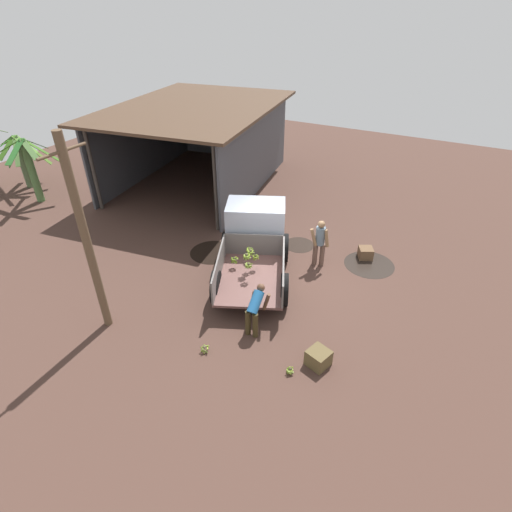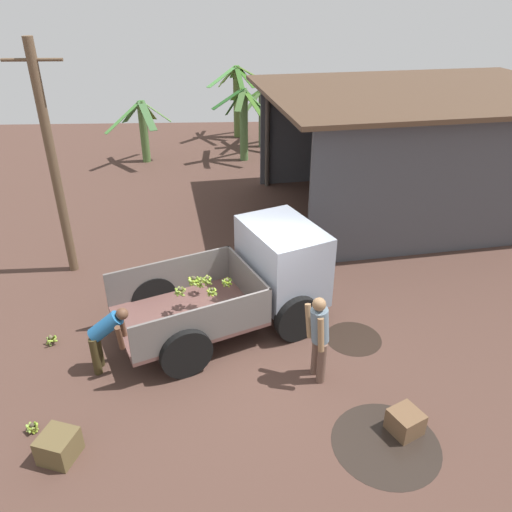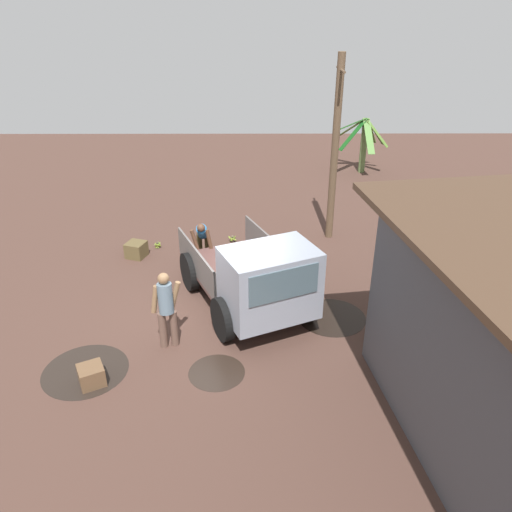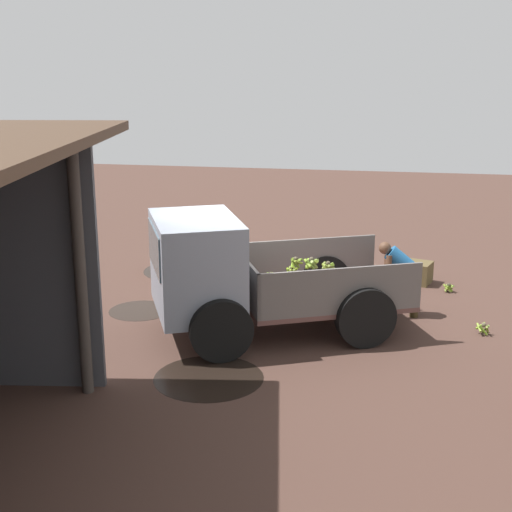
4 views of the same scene
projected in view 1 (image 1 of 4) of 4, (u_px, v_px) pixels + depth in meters
name	position (u px, v px, depth m)	size (l,w,h in m)	color
ground	(276.00, 273.00, 13.28)	(36.00, 36.00, 0.00)	#493129
mud_patch_0	(299.00, 245.00, 14.76)	(1.13, 1.13, 0.01)	black
mud_patch_1	(369.00, 264.00, 13.69)	(1.70, 1.70, 0.01)	black
mud_patch_2	(212.00, 252.00, 14.34)	(1.59, 1.59, 0.01)	black
cargo_truck	(255.00, 236.00, 13.19)	(4.57, 3.47, 2.02)	brown
warehouse_shed	(201.00, 125.00, 18.69)	(10.18, 8.09, 3.65)	#45464C
utility_pole	(86.00, 239.00, 9.73)	(1.24, 0.22, 5.40)	brown
banana_palm_0	(31.00, 169.00, 17.11)	(2.23, 2.47, 2.81)	#4E723E
banana_palm_2	(22.00, 159.00, 18.54)	(2.53, 2.58, 2.47)	#506643
person_foreground_visitor	(320.00, 241.00, 13.13)	(0.47, 0.65, 1.72)	brown
person_worker_loading	(255.00, 308.00, 10.59)	(0.76, 0.61, 1.33)	#382E17
banana_bunch_on_ground_0	(290.00, 370.00, 9.69)	(0.22, 0.22, 0.18)	#423C2B
banana_bunch_on_ground_1	(205.00, 348.00, 10.27)	(0.24, 0.25, 0.21)	brown
wooden_crate_0	(318.00, 358.00, 9.86)	(0.51, 0.51, 0.44)	brown
wooden_crate_1	(365.00, 253.00, 13.95)	(0.46, 0.46, 0.39)	brown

